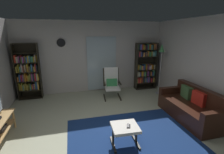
{
  "coord_description": "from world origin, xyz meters",
  "views": [
    {
      "loc": [
        -0.79,
        -3.09,
        2.18
      ],
      "look_at": [
        0.25,
        0.92,
        1.04
      ],
      "focal_mm": 25.94,
      "sensor_mm": 36.0,
      "label": 1
    }
  ],
  "objects": [
    {
      "name": "floor_lamp_by_shelf",
      "position": [
        2.31,
        1.96,
        1.47
      ],
      "size": [
        0.22,
        0.22,
        1.8
      ],
      "color": "#A5A5AD",
      "rests_on": "ground"
    },
    {
      "name": "bookshelf_near_sofa",
      "position": [
        2.05,
        2.63,
        0.94
      ],
      "size": [
        0.83,
        0.3,
        1.81
      ],
      "color": "black",
      "rests_on": "ground"
    },
    {
      "name": "cell_phone",
      "position": [
        0.23,
        -0.47,
        0.42
      ],
      "size": [
        0.11,
        0.16,
        0.01
      ],
      "primitive_type": "cube",
      "rotation": [
        0.0,
        0.0,
        -0.38
      ],
      "color": "black",
      "rests_on": "ottoman"
    },
    {
      "name": "ground_plane",
      "position": [
        0.0,
        0.0,
        0.0
      ],
      "size": [
        7.02,
        7.02,
        0.0
      ],
      "primitive_type": "plane",
      "color": "#AFB296"
    },
    {
      "name": "leather_sofa",
      "position": [
        2.2,
        0.13,
        0.3
      ],
      "size": [
        0.8,
        1.76,
        0.8
      ],
      "color": "#341A11",
      "rests_on": "ground"
    },
    {
      "name": "wall_clock",
      "position": [
        -1.06,
        2.82,
        1.85
      ],
      "size": [
        0.29,
        0.03,
        0.29
      ],
      "color": "silver"
    },
    {
      "name": "bookshelf_near_tv",
      "position": [
        -2.17,
        2.66,
        0.91
      ],
      "size": [
        0.73,
        0.3,
        1.86
      ],
      "color": "black",
      "rests_on": "ground"
    },
    {
      "name": "wall_right",
      "position": [
        2.7,
        0.0,
        1.3
      ],
      "size": [
        0.06,
        6.0,
        2.6
      ],
      "primitive_type": "cube",
      "color": "beige",
      "rests_on": "ground"
    },
    {
      "name": "area_rug",
      "position": [
        0.38,
        -0.26,
        0.0
      ],
      "size": [
        2.69,
        2.08,
        0.01
      ],
      "primitive_type": "cube",
      "color": "navy",
      "rests_on": "ground"
    },
    {
      "name": "tv_remote",
      "position": [
        0.22,
        -0.46,
        0.42
      ],
      "size": [
        0.09,
        0.15,
        0.02
      ],
      "primitive_type": "cube",
      "rotation": [
        0.0,
        0.0,
        -0.35
      ],
      "color": "black",
      "rests_on": "ottoman"
    },
    {
      "name": "ottoman",
      "position": [
        0.16,
        -0.43,
        0.34
      ],
      "size": [
        0.54,
        0.51,
        0.41
      ],
      "color": "white",
      "rests_on": "ground"
    },
    {
      "name": "lounge_armchair",
      "position": [
        0.54,
        2.08,
        0.53
      ],
      "size": [
        0.63,
        0.71,
        1.02
      ],
      "color": "black",
      "rests_on": "ground"
    },
    {
      "name": "glass_door_panel",
      "position": [
        0.34,
        2.83,
        1.05
      ],
      "size": [
        1.1,
        0.01,
        2.0
      ],
      "primitive_type": "cube",
      "color": "silver"
    },
    {
      "name": "wall_back",
      "position": [
        0.0,
        2.9,
        1.3
      ],
      "size": [
        5.6,
        0.06,
        2.6
      ],
      "primitive_type": "cube",
      "color": "beige",
      "rests_on": "ground"
    }
  ]
}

